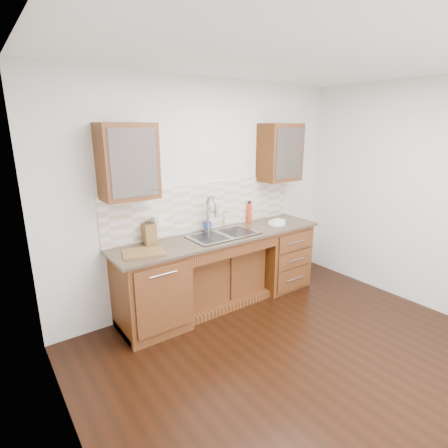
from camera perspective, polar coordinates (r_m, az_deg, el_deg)
ground at (r=3.69m, az=13.85°, el=-21.74°), size 4.00×3.50×0.10m
ceiling at (r=3.00m, az=17.72°, el=26.25°), size 4.00×3.50×0.10m
wall_back at (r=4.37m, az=-3.08°, el=4.94°), size 4.00×0.10×2.70m
wall_left at (r=2.01m, az=-25.16°, el=-9.87°), size 0.10×3.50×2.70m
wall_right at (r=4.80m, az=31.17°, el=3.66°), size 0.10×3.50×2.70m
base_cabinet_left at (r=3.93m, az=-11.85°, el=-10.69°), size 0.70×0.62×0.88m
base_cabinet_center at (r=4.46m, az=-0.99°, el=-8.32°), size 1.20×0.44×0.70m
base_cabinet_right at (r=4.93m, az=8.75°, el=-4.98°), size 0.70×0.62×0.88m
countertop at (r=4.18m, az=-0.20°, el=-1.97°), size 2.70×0.65×0.03m
backsplash at (r=4.35m, az=-2.62°, el=2.95°), size 2.70×0.02×0.59m
sink at (r=4.19m, az=-0.08°, el=-2.93°), size 0.84×0.46×0.19m
faucet at (r=4.26m, az=-2.66°, el=1.34°), size 0.04×0.04×0.40m
filter_tap at (r=4.42m, az=-0.01°, el=0.83°), size 0.02×0.02×0.24m
upper_cabinet_left at (r=3.64m, az=-15.46°, el=9.79°), size 0.55×0.34×0.75m
upper_cabinet_right at (r=4.80m, az=9.12°, el=11.45°), size 0.55×0.34×0.75m
outlet_left at (r=4.05m, az=-10.20°, el=0.51°), size 0.08×0.01×0.12m
outlet_right at (r=4.74m, az=4.07°, el=2.93°), size 0.08×0.01×0.12m
soap_bottle at (r=4.32m, az=-2.77°, el=0.01°), size 0.09×0.09×0.18m
water_bottle at (r=4.72m, az=4.13°, el=1.86°), size 0.07×0.07×0.26m
plate at (r=4.68m, az=8.57°, el=0.05°), size 0.25×0.25×0.01m
dish_towel at (r=4.71m, az=8.69°, el=0.43°), size 0.22×0.18×0.03m
knife_block at (r=3.95m, az=-12.16°, el=-1.45°), size 0.15×0.22×0.23m
cutting_board at (r=3.67m, az=-12.98°, el=-4.54°), size 0.48×0.40×0.02m
cup_left_a at (r=3.61m, az=-17.01°, el=8.84°), size 0.15×0.15×0.10m
cup_left_b at (r=3.67m, az=-14.57°, el=9.05°), size 0.11×0.11×0.09m
cup_right_a at (r=4.76m, az=8.57°, el=10.85°), size 0.14×0.14×0.10m
cup_right_b at (r=4.91m, az=10.40°, el=10.89°), size 0.12×0.12×0.10m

